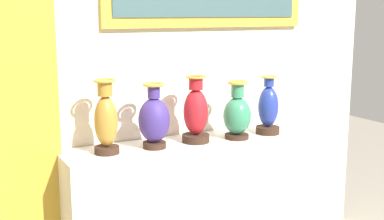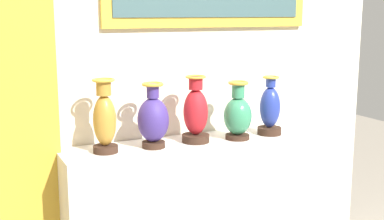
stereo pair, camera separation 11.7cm
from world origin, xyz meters
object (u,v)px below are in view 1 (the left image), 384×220
vase_crimson (196,114)px  vase_cobalt (268,109)px  vase_indigo (154,120)px  vase_ochre (106,120)px  vase_jade (237,114)px

vase_crimson → vase_cobalt: 0.49m
vase_crimson → vase_cobalt: bearing=-2.9°
vase_indigo → vase_cobalt: size_ratio=1.01×
vase_ochre → vase_indigo: (0.27, -0.02, -0.02)m
vase_ochre → vase_jade: vase_ochre is taller
vase_crimson → vase_indigo: bearing=-177.9°
vase_cobalt → vase_indigo: bearing=178.9°
vase_jade → vase_cobalt: (0.24, 0.02, 0.01)m
vase_jade → vase_indigo: bearing=176.6°
vase_indigo → vase_jade: 0.52m
vase_ochre → vase_indigo: bearing=-3.4°
vase_crimson → vase_jade: vase_crimson is taller
vase_ochre → vase_indigo: 0.27m
vase_jade → vase_cobalt: 0.24m
vase_indigo → vase_cobalt: 0.75m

